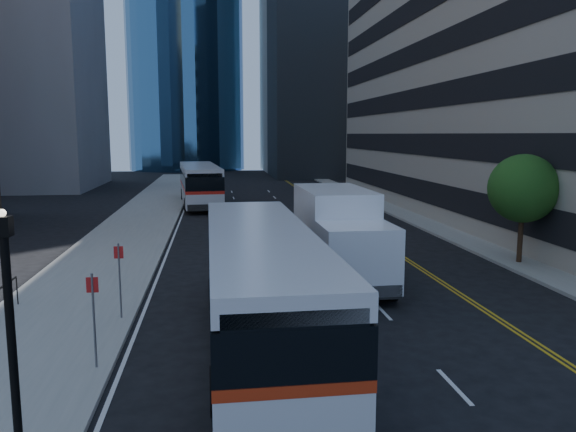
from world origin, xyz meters
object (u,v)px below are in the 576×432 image
object	(u,v)px
lamp_post	(10,324)
bus_front	(260,283)
street_tree	(523,189)
bus_rear	(200,183)
box_truck	(340,234)

from	to	relation	value
lamp_post	bus_front	world-z (taller)	lamp_post
street_tree	bus_rear	xyz separation A→B (m)	(-15.60, 25.03, -1.73)
lamp_post	bus_front	distance (m)	7.38
street_tree	box_truck	world-z (taller)	street_tree
street_tree	bus_front	size ratio (longest dim) A/B	0.38
street_tree	lamp_post	distance (m)	22.82
street_tree	lamp_post	xyz separation A→B (m)	(-18.00, -14.00, -0.92)
bus_front	bus_rear	size ratio (longest dim) A/B	0.97
lamp_post	bus_rear	xyz separation A→B (m)	(2.40, 39.03, -0.82)
bus_front	bus_rear	xyz separation A→B (m)	(-2.60, 33.66, 0.02)
bus_front	box_truck	bearing A→B (deg)	59.81
lamp_post	bus_rear	bearing A→B (deg)	86.48
box_truck	lamp_post	bearing A→B (deg)	-126.58
lamp_post	street_tree	bearing A→B (deg)	37.87
street_tree	bus_front	world-z (taller)	street_tree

